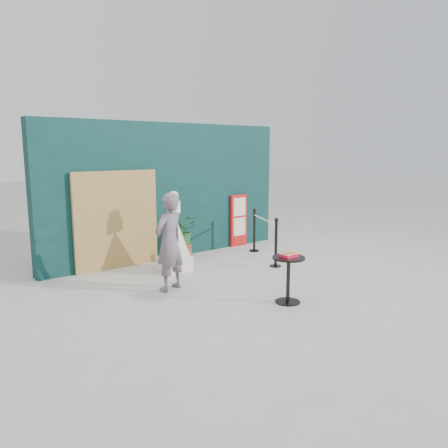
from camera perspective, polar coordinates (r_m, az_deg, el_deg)
ground at (r=7.79m, az=5.64°, el=-8.45°), size 60.00×60.00×0.00m
back_wall at (r=9.92m, az=-7.13°, el=4.33°), size 6.00×0.30×3.00m
bamboo_fence at (r=9.14m, az=-13.82°, el=0.50°), size 1.80×0.08×2.00m
woman at (r=7.56m, az=-7.17°, el=-2.36°), size 0.71×0.57×1.70m
menu_board at (r=11.00m, az=1.93°, el=0.47°), size 0.50×0.07×1.30m
statue at (r=8.75m, az=-6.49°, el=-1.95°), size 0.63×0.63×1.62m
cafe_table at (r=7.03m, az=8.40°, el=-6.27°), size 0.52×0.52×0.75m
food_basket at (r=6.96m, az=8.46°, el=-3.97°), size 0.26×0.19×0.11m
planter at (r=9.71m, az=-5.31°, el=-1.32°), size 0.57×0.50×0.98m
stanchion_barrier at (r=9.78m, az=5.30°, el=-1.66°), size 0.84×1.54×1.03m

